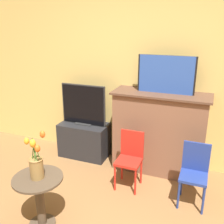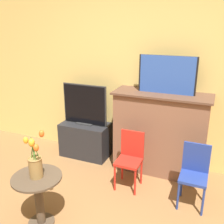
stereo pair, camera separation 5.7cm
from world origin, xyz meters
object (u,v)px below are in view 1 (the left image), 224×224
Objects in this scene: vase_tulips at (36,163)px; chair_blue at (194,170)px; tv_monitor at (83,105)px; painting at (166,75)px; chair_red at (130,156)px.

chair_blue is at bearing 34.25° from vase_tulips.
tv_monitor is 1.51× the size of vase_tulips.
painting reaches higher than chair_blue.
painting is at bearing 0.38° from tv_monitor.
painting is 1.79m from vase_tulips.
chair_blue is 1.56× the size of vase_tulips.
vase_tulips reaches higher than chair_blue.
painting is 1.06m from chair_red.
painting is at bearing 130.55° from chair_blue.
painting is 1.24m from tv_monitor.
chair_red is 1.00× the size of chair_blue.
chair_red is at bearing 175.72° from chair_blue.
tv_monitor is 1.05m from chair_red.
painting reaches higher than chair_red.
vase_tulips is (-0.87, -1.45, -0.61)m from painting.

